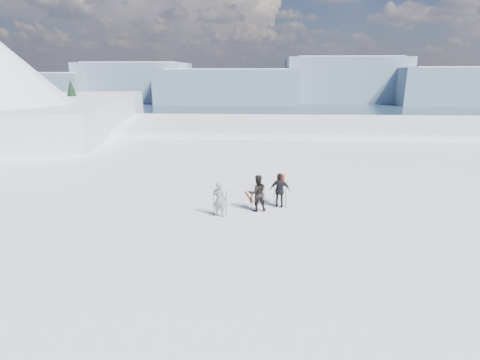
% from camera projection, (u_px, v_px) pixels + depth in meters
% --- Properties ---
extents(lake_basin, '(820.00, 820.00, 71.62)m').
position_uv_depth(lake_basin, '(266.00, 182.00, 43.54)').
color(lake_basin, white).
rests_on(lake_basin, ground).
extents(far_mountain_range, '(770.00, 110.00, 53.00)m').
position_uv_depth(far_mountain_range, '(287.00, 83.00, 449.37)').
color(far_mountain_range, slate).
rests_on(far_mountain_range, ground).
extents(near_ridge, '(31.37, 35.68, 25.62)m').
position_uv_depth(near_ridge, '(38.00, 156.00, 43.49)').
color(near_ridge, white).
rests_on(near_ridge, ground).
extents(skier_grey, '(0.63, 0.50, 1.52)m').
position_uv_depth(skier_grey, '(219.00, 199.00, 15.73)').
color(skier_grey, gray).
rests_on(skier_grey, ground).
extents(skier_dark, '(0.93, 0.81, 1.65)m').
position_uv_depth(skier_dark, '(257.00, 193.00, 16.34)').
color(skier_dark, black).
rests_on(skier_dark, ground).
extents(skier_pack, '(0.98, 0.51, 1.59)m').
position_uv_depth(skier_pack, '(280.00, 190.00, 16.79)').
color(skier_pack, black).
rests_on(skier_pack, ground).
extents(backpack, '(0.36, 0.23, 0.50)m').
position_uv_depth(backpack, '(281.00, 167.00, 16.74)').
color(backpack, red).
rests_on(backpack, skier_pack).
extents(ski_poles, '(3.13, 1.34, 1.30)m').
position_uv_depth(ski_poles, '(254.00, 198.00, 16.27)').
color(ski_poles, black).
rests_on(ski_poles, ground).
extents(skis_loose, '(0.50, 1.70, 0.03)m').
position_uv_depth(skis_loose, '(250.00, 197.00, 18.36)').
color(skis_loose, black).
rests_on(skis_loose, ground).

